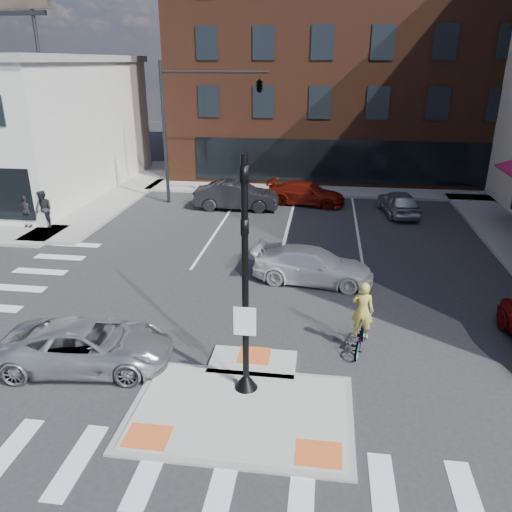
# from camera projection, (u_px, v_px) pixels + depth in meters

# --- Properties ---
(ground) EXTENTS (120.00, 120.00, 0.00)m
(ground) POSITION_uv_depth(u_px,v_px,m) (244.00, 401.00, 12.51)
(ground) COLOR #28282B
(ground) RESTS_ON ground
(refuge_island) EXTENTS (5.40, 4.65, 0.13)m
(refuge_island) POSITION_uv_depth(u_px,v_px,m) (242.00, 406.00, 12.26)
(refuge_island) COLOR gray
(refuge_island) RESTS_ON ground
(sidewalk_nw) EXTENTS (23.50, 20.50, 0.15)m
(sidewalk_nw) POSITION_uv_depth(u_px,v_px,m) (0.00, 208.00, 28.74)
(sidewalk_nw) COLOR gray
(sidewalk_nw) RESTS_ON ground
(sidewalk_n) EXTENTS (26.00, 3.00, 0.15)m
(sidewalk_n) POSITION_uv_depth(u_px,v_px,m) (343.00, 191.00, 32.39)
(sidewalk_n) COLOR gray
(sidewalk_n) RESTS_ON ground
(building_n) EXTENTS (24.40, 18.40, 15.50)m
(building_n) POSITION_uv_depth(u_px,v_px,m) (347.00, 63.00, 38.79)
(building_n) COLOR #4A2417
(building_n) RESTS_ON ground
(building_far_left) EXTENTS (10.00, 12.00, 10.00)m
(building_far_left) POSITION_uv_depth(u_px,v_px,m) (280.00, 88.00, 59.17)
(building_far_left) COLOR slate
(building_far_left) RESTS_ON ground
(building_far_right) EXTENTS (12.00, 12.00, 12.00)m
(building_far_right) POSITION_uv_depth(u_px,v_px,m) (391.00, 79.00, 58.98)
(building_far_right) COLOR brown
(building_far_right) RESTS_ON ground
(signal_pole) EXTENTS (0.60, 0.60, 5.98)m
(signal_pole) POSITION_uv_depth(u_px,v_px,m) (245.00, 310.00, 12.02)
(signal_pole) COLOR black
(signal_pole) RESTS_ON refuge_island
(mast_arm_signal) EXTENTS (6.10, 2.24, 8.00)m
(mast_arm_signal) POSITION_uv_depth(u_px,v_px,m) (233.00, 95.00, 27.30)
(mast_arm_signal) COLOR black
(mast_arm_signal) RESTS_ON ground
(silver_suv) EXTENTS (4.88, 2.68, 1.29)m
(silver_suv) POSITION_uv_depth(u_px,v_px,m) (88.00, 345.00, 13.74)
(silver_suv) COLOR #B1B4B9
(silver_suv) RESTS_ON ground
(white_pickup) EXTENTS (4.77, 2.40, 1.33)m
(white_pickup) POSITION_uv_depth(u_px,v_px,m) (313.00, 266.00, 19.04)
(white_pickup) COLOR silver
(white_pickup) RESTS_ON ground
(bg_car_dark) EXTENTS (4.82, 1.79, 1.57)m
(bg_car_dark) POSITION_uv_depth(u_px,v_px,m) (237.00, 196.00, 28.47)
(bg_car_dark) COLOR black
(bg_car_dark) RESTS_ON ground
(bg_car_silver) EXTENTS (2.22, 4.16, 1.35)m
(bg_car_silver) POSITION_uv_depth(u_px,v_px,m) (399.00, 203.00, 27.49)
(bg_car_silver) COLOR #B2B5BA
(bg_car_silver) RESTS_ON ground
(bg_car_red) EXTENTS (4.84, 2.70, 1.33)m
(bg_car_red) POSITION_uv_depth(u_px,v_px,m) (306.00, 193.00, 29.46)
(bg_car_red) COLOR maroon
(bg_car_red) RESTS_ON ground
(cyclist) EXTENTS (0.95, 1.81, 2.18)m
(cyclist) POSITION_uv_depth(u_px,v_px,m) (361.00, 328.00, 14.44)
(cyclist) COLOR #3F3F44
(cyclist) RESTS_ON ground
(pedestrian_a) EXTENTS (1.06, 0.91, 1.89)m
(pedestrian_a) POSITION_uv_depth(u_px,v_px,m) (44.00, 209.00, 24.72)
(pedestrian_a) COLOR black
(pedestrian_a) RESTS_ON sidewalk_nw
(pedestrian_b) EXTENTS (0.95, 0.40, 1.63)m
(pedestrian_b) POSITION_uv_depth(u_px,v_px,m) (27.00, 211.00, 24.89)
(pedestrian_b) COLOR #302933
(pedestrian_b) RESTS_ON sidewalk_nw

